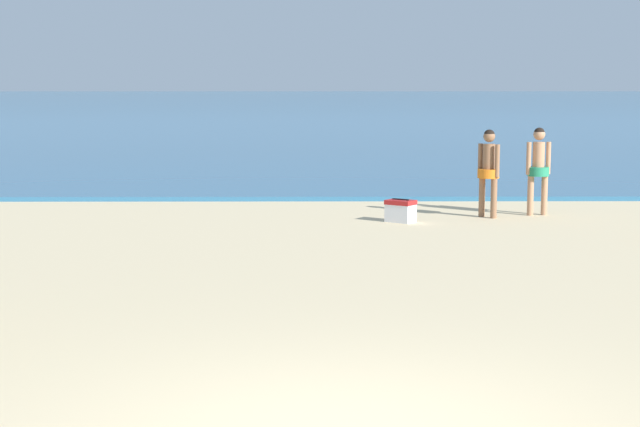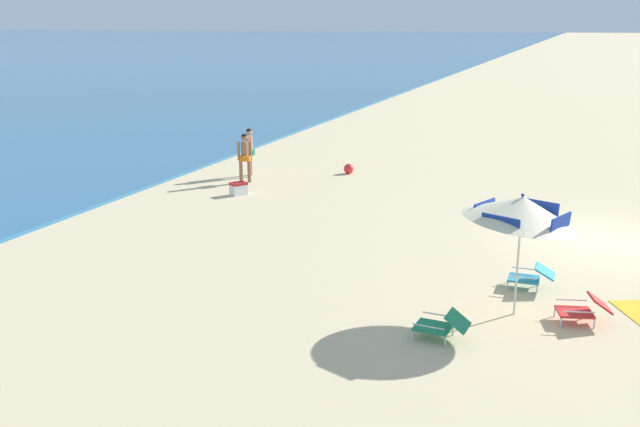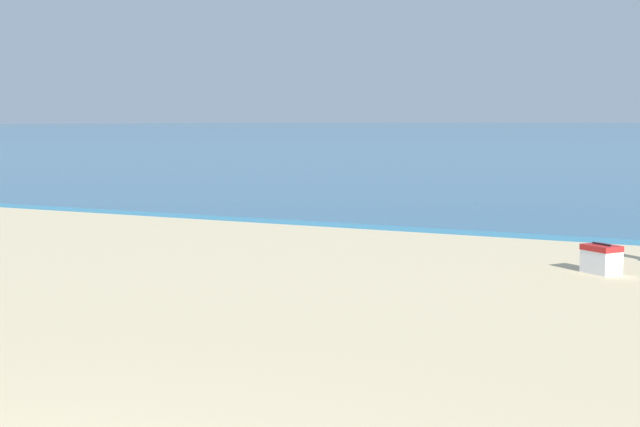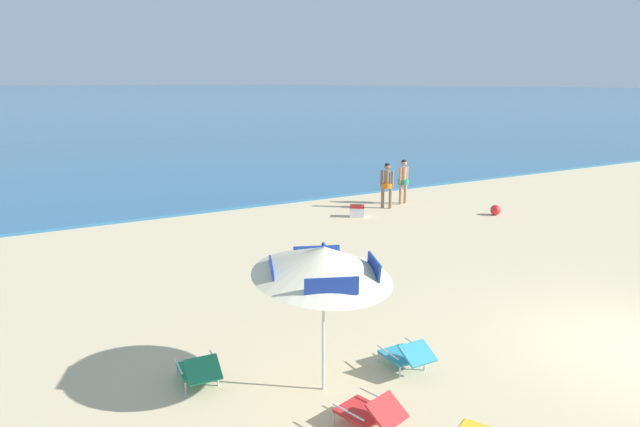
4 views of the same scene
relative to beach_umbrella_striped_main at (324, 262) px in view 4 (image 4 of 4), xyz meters
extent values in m
cylinder|color=silver|center=(0.00, 0.00, -0.88)|extent=(0.04, 0.04, 2.22)
cone|color=beige|center=(0.00, 0.00, 0.00)|extent=(2.38, 2.41, 0.71)
cube|color=navy|center=(0.28, 0.68, -0.10)|extent=(0.68, 0.32, 0.25)
cube|color=navy|center=(-0.68, 0.28, -0.10)|extent=(0.32, 0.68, 0.25)
cube|color=navy|center=(-0.28, -0.68, -0.10)|extent=(0.68, 0.32, 0.25)
cube|color=navy|center=(0.68, -0.28, -0.10)|extent=(0.32, 0.68, 0.25)
sphere|color=navy|center=(0.00, 0.00, 0.26)|extent=(0.06, 0.06, 0.06)
cube|color=teal|center=(1.44, -0.04, -1.79)|extent=(0.53, 0.61, 0.04)
cube|color=teal|center=(1.43, -0.44, -1.59)|extent=(0.50, 0.39, 0.23)
cylinder|color=silver|center=(1.20, 0.25, -1.90)|extent=(0.03, 0.03, 0.18)
cylinder|color=silver|center=(1.69, 0.24, -1.90)|extent=(0.03, 0.03, 0.18)
cylinder|color=silver|center=(1.19, -0.32, -1.90)|extent=(0.03, 0.03, 0.18)
cylinder|color=silver|center=(1.68, -0.33, -1.90)|extent=(0.03, 0.03, 0.18)
cylinder|color=silver|center=(1.16, -0.03, -1.67)|extent=(0.03, 0.54, 0.02)
cylinder|color=silver|center=(1.72, -0.04, -1.67)|extent=(0.03, 0.54, 0.02)
cube|color=red|center=(-0.02, -1.04, -1.79)|extent=(0.66, 0.71, 0.04)
cube|color=red|center=(0.08, -1.45, -1.60)|extent=(0.57, 0.48, 0.27)
cylinder|color=silver|center=(-0.33, -0.83, -1.90)|extent=(0.03, 0.03, 0.18)
cylinder|color=silver|center=(0.14, -0.70, -1.90)|extent=(0.03, 0.03, 0.18)
cylinder|color=silver|center=(0.29, -1.25, -1.90)|extent=(0.03, 0.03, 0.18)
cylinder|color=silver|center=(-0.29, -1.11, -1.67)|extent=(0.16, 0.53, 0.02)
cylinder|color=silver|center=(0.25, -0.97, -1.67)|extent=(0.16, 0.53, 0.02)
cube|color=#1E7F56|center=(-1.54, 1.19, -1.79)|extent=(0.57, 0.64, 0.04)
cube|color=#1E7F56|center=(-1.58, 0.78, -1.60)|extent=(0.52, 0.41, 0.27)
cylinder|color=silver|center=(-1.76, 1.50, -1.90)|extent=(0.03, 0.03, 0.18)
cylinder|color=silver|center=(-1.27, 1.46, -1.90)|extent=(0.03, 0.03, 0.18)
cylinder|color=silver|center=(-1.81, 0.93, -1.90)|extent=(0.03, 0.03, 0.18)
cylinder|color=silver|center=(-1.32, 0.89, -1.90)|extent=(0.03, 0.03, 0.18)
cylinder|color=silver|center=(-1.82, 1.22, -1.67)|extent=(0.07, 0.54, 0.02)
cylinder|color=silver|center=(-1.26, 1.17, -1.67)|extent=(0.07, 0.54, 0.02)
cylinder|color=tan|center=(9.26, 9.87, -1.58)|extent=(0.12, 0.12, 0.82)
cylinder|color=tan|center=(9.54, 9.93, -1.58)|extent=(0.12, 0.12, 0.82)
cylinder|color=#23845B|center=(9.40, 9.90, -1.15)|extent=(0.41, 0.41, 0.17)
cylinder|color=tan|center=(9.40, 9.90, -0.88)|extent=(0.22, 0.22, 0.58)
cylinder|color=tan|center=(9.20, 9.85, -0.90)|extent=(0.09, 0.09, 0.61)
cylinder|color=tan|center=(9.60, 9.95, -0.90)|extent=(0.09, 0.09, 0.61)
sphere|color=tan|center=(9.40, 9.90, -0.45)|extent=(0.22, 0.22, 0.22)
sphere|color=black|center=(9.40, 9.90, -0.42)|extent=(0.20, 0.20, 0.20)
cylinder|color=#8C6042|center=(8.49, 9.48, -1.59)|extent=(0.12, 0.12, 0.81)
cylinder|color=#8C6042|center=(8.30, 9.70, -1.59)|extent=(0.12, 0.12, 0.81)
cylinder|color=orange|center=(8.39, 9.59, -1.17)|extent=(0.40, 0.40, 0.17)
cylinder|color=#8C6042|center=(8.39, 9.59, -0.90)|extent=(0.22, 0.22, 0.57)
cylinder|color=#8C6042|center=(8.52, 9.43, -0.92)|extent=(0.09, 0.09, 0.61)
cylinder|color=#8C6042|center=(8.27, 9.74, -0.92)|extent=(0.09, 0.09, 0.61)
sphere|color=#8C6042|center=(8.39, 9.59, -0.47)|extent=(0.22, 0.22, 0.22)
sphere|color=black|center=(8.39, 9.59, -0.44)|extent=(0.20, 0.20, 0.20)
cube|color=white|center=(6.70, 9.00, -1.83)|extent=(0.59, 0.55, 0.32)
cube|color=red|center=(6.70, 9.00, -1.63)|extent=(0.61, 0.57, 0.08)
cylinder|color=black|center=(6.70, 9.00, -1.58)|extent=(0.29, 0.21, 0.02)
sphere|color=red|center=(10.96, 6.78, -1.82)|extent=(0.35, 0.35, 0.35)
camera|label=1|loc=(5.11, -7.84, 0.41)|focal=52.70mm
camera|label=2|loc=(-12.70, -0.89, 3.20)|focal=40.11mm
camera|label=3|loc=(8.65, -3.67, 0.14)|focal=49.49mm
camera|label=4|loc=(-3.95, -6.61, 2.49)|focal=31.98mm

